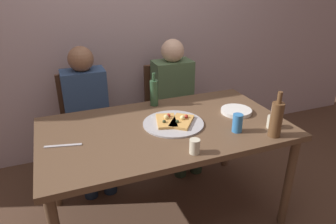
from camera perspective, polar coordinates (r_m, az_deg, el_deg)
The scene contains 17 objects.
ground_plane at distance 2.52m, azimuth -0.44°, elevation -18.13°, with size 8.00×8.00×0.00m, color #513828.
back_wall at distance 3.02m, azimuth -8.98°, elevation 16.45°, with size 6.00×0.10×2.60m, color #B29EA3.
dining_table at distance 2.12m, azimuth -0.50°, elevation -4.42°, with size 1.66×0.93×0.75m.
pizza_tray at distance 2.11m, azimuth 1.00°, elevation -2.13°, with size 0.42×0.42×0.01m, color #ADADB2.
pizza_slice_last at distance 2.10m, azimuth 2.57°, elevation -1.68°, with size 0.24×0.25×0.05m.
pizza_slice_extra at distance 2.11m, azimuth -0.29°, elevation -1.59°, with size 0.18×0.25×0.05m.
wine_bottle at distance 2.03m, azimuth 19.49°, elevation -1.20°, with size 0.08×0.08×0.30m.
beer_bottle at distance 2.38m, azimuth -2.61°, elevation 3.66°, with size 0.06×0.06×0.26m.
tumbler_near at distance 1.77m, azimuth 4.98°, elevation -6.37°, with size 0.06×0.06×0.09m, color beige.
tumbler_far at distance 2.16m, azimuth 18.80°, elevation -1.76°, with size 0.07×0.07×0.08m, color beige.
soda_can at distance 2.04m, azimuth 12.78°, elevation -2.01°, with size 0.07×0.07×0.12m, color #337AC1.
plate_stack at distance 2.33m, azimuth 12.57°, elevation 0.18°, with size 0.23×0.23×0.03m, color white.
table_knife at distance 1.96m, azimuth -18.93°, elevation -5.94°, with size 0.22×0.02×0.01m, color #B7B7BC.
chair_left at distance 2.87m, azimuth -14.82°, elevation -0.95°, with size 0.44×0.44×0.90m.
chair_right at distance 3.04m, azimuth 0.37°, elevation 1.41°, with size 0.44×0.44×0.90m.
guest_in_sweater at distance 2.68m, azimuth -14.67°, elevation 0.24°, with size 0.36×0.56×1.17m.
guest_in_beanie at distance 2.87m, azimuth 1.50°, elevation 2.67°, with size 0.36×0.56×1.17m.
Camera 1 is at (-0.66, -1.73, 1.70)m, focal length 32.80 mm.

